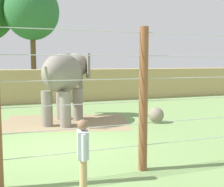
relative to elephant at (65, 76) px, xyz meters
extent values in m
plane|color=#759956|center=(-1.02, -4.02, -2.17)|extent=(120.00, 120.00, 0.00)
cube|color=#937F5B|center=(-0.09, -0.17, -2.17)|extent=(6.67, 5.25, 0.01)
cube|color=tan|center=(-1.02, 7.37, -1.03)|extent=(36.00, 1.80, 2.28)
cylinder|color=gray|center=(-0.12, 0.62, -1.39)|extent=(0.49, 0.49, 1.56)
cylinder|color=gray|center=(0.61, 0.15, -1.39)|extent=(0.49, 0.49, 1.56)
cylinder|color=gray|center=(-0.97, -0.73, -1.39)|extent=(0.49, 0.49, 1.56)
cylinder|color=gray|center=(-0.25, -1.19, -1.39)|extent=(0.49, 0.49, 1.56)
ellipsoid|color=gray|center=(-0.18, -0.29, 0.15)|extent=(2.87, 3.29, 1.78)
ellipsoid|color=gray|center=(0.79, 1.25, 0.46)|extent=(1.63, 1.59, 1.29)
cube|color=gray|center=(0.17, 1.51, 0.46)|extent=(0.91, 0.63, 1.23)
cube|color=gray|center=(1.30, 0.79, 0.46)|extent=(0.24, 1.01, 1.23)
cylinder|color=gray|center=(1.05, 1.65, 0.00)|extent=(0.59, 0.65, 0.70)
cylinder|color=gray|center=(1.12, 1.76, -0.49)|extent=(0.46, 0.49, 0.65)
cylinder|color=gray|center=(1.17, 1.84, -0.95)|extent=(0.32, 0.32, 0.61)
cylinder|color=gray|center=(-1.05, -1.65, 0.04)|extent=(0.28, 0.35, 0.89)
sphere|color=gray|center=(3.91, -1.67, -1.81)|extent=(0.72, 0.72, 0.72)
cylinder|color=brown|center=(0.72, -6.87, -0.32)|extent=(0.23, 0.23, 3.70)
cylinder|color=#B7B7BC|center=(-1.02, -6.87, -1.50)|extent=(10.93, 0.02, 0.02)
cylinder|color=#B7B7BC|center=(-1.02, -6.87, -0.93)|extent=(10.93, 0.02, 0.02)
cylinder|color=#B7B7BC|center=(-1.02, -6.87, -0.35)|extent=(10.93, 0.02, 0.02)
cylinder|color=#B7B7BC|center=(-1.02, -6.87, 0.23)|extent=(10.93, 0.02, 0.02)
cylinder|color=#B7B7BC|center=(-1.02, -6.87, 0.80)|extent=(10.93, 0.02, 0.02)
cylinder|color=#B7B7BC|center=(-1.02, -6.87, 1.38)|extent=(10.93, 0.02, 0.02)
cylinder|color=tan|center=(-1.15, -8.02, -1.73)|extent=(0.15, 0.15, 0.88)
cylinder|color=tan|center=(-1.12, -7.86, -1.73)|extent=(0.15, 0.15, 0.88)
cube|color=silver|center=(-1.13, -7.94, -1.01)|extent=(0.28, 0.39, 0.56)
sphere|color=#846047|center=(-1.13, -7.94, -0.61)|extent=(0.22, 0.22, 0.22)
cylinder|color=silver|center=(-1.17, -8.17, -1.01)|extent=(0.10, 0.10, 0.54)
cylinder|color=silver|center=(-1.09, -7.70, -1.01)|extent=(0.10, 0.10, 0.54)
cube|color=black|center=(-1.17, -7.67, -1.23)|extent=(0.03, 0.07, 0.14)
cylinder|color=brown|center=(-0.45, 12.25, 0.38)|extent=(0.44, 0.44, 5.11)
ellipsoid|color=#286633|center=(-0.45, 12.25, 4.85)|extent=(4.51, 4.51, 4.73)
camera|label=1|loc=(-2.50, -13.55, 0.66)|focal=46.64mm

